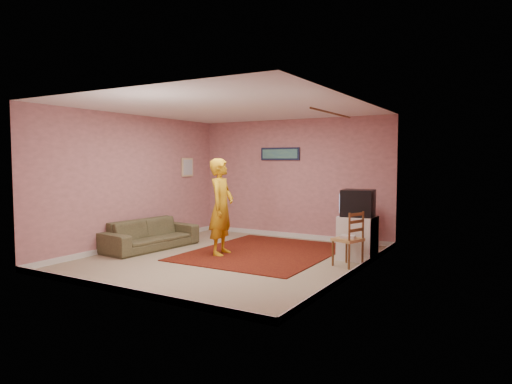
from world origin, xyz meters
The scene contains 26 objects.
ground centered at (0.00, 0.00, 0.00)m, with size 5.00×5.00×0.00m, color tan.
wall_back centered at (0.00, 2.50, 1.30)m, with size 4.50×0.02×2.60m, color tan.
wall_front centered at (0.00, -2.50, 1.30)m, with size 4.50×0.02×2.60m, color tan.
wall_left centered at (-2.25, 0.00, 1.30)m, with size 0.02×5.00×2.60m, color tan.
wall_right centered at (2.25, 0.00, 1.30)m, with size 0.02×5.00×2.60m, color tan.
ceiling centered at (0.00, 0.00, 2.60)m, with size 4.50×5.00×0.02m, color white.
baseboard_back centered at (0.00, 2.49, 0.05)m, with size 4.50×0.02×0.10m, color silver.
baseboard_front centered at (0.00, -2.49, 0.05)m, with size 4.50×0.02×0.10m, color silver.
baseboard_left centered at (-2.24, 0.00, 0.05)m, with size 0.02×5.00×0.10m, color silver.
baseboard_right centered at (2.24, 0.00, 0.05)m, with size 0.02×5.00×0.10m, color silver.
window centered at (2.24, -0.90, 1.45)m, with size 0.01×1.10×1.50m, color black.
curtain_sheer centered at (2.23, -1.05, 1.25)m, with size 0.01×0.75×2.10m, color white.
curtain_floral centered at (2.21, -0.35, 1.25)m, with size 0.01×0.35×2.10m, color beige.
curtain_rod centered at (2.20, -0.90, 2.32)m, with size 0.02×0.02×1.40m, color brown.
picture_back centered at (-0.30, 2.47, 1.85)m, with size 0.95×0.04×0.28m.
picture_left centered at (-2.22, 1.60, 1.55)m, with size 0.04×0.38×0.42m.
area_rug centered at (0.26, 0.73, 0.01)m, with size 2.43×3.04×0.02m, color black.
tv_cabinet centered at (1.95, 1.03, 0.37)m, with size 0.59×0.54×0.75m, color silver.
crt_tv centered at (1.94, 1.03, 0.98)m, with size 0.59×0.54×0.46m.
chair_a centered at (1.66, 1.97, 0.56)m, with size 0.48×0.46×0.49m.
dvd_player centered at (1.66, 1.97, 0.50)m, with size 0.38×0.27×0.07m, color silver.
blue_throw centered at (1.66, 2.16, 0.73)m, with size 0.41×0.05×0.43m, color #9BD6FE.
chair_b centered at (1.97, 0.48, 0.54)m, with size 0.50×0.51×0.48m.
game_console centered at (1.97, 0.48, 0.48)m, with size 0.22×0.16×0.04m, color silver.
sofa centered at (-1.80, -0.06, 0.28)m, with size 1.93×0.75×0.56m, color brown.
person centered at (-0.30, 0.17, 0.87)m, with size 0.63×0.42×1.74m, color #C89212.
Camera 1 is at (4.37, -6.55, 1.71)m, focal length 32.00 mm.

